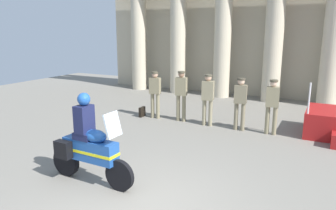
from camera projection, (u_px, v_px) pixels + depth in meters
The scene contains 9 objects.
ground_plane at pixel (129, 207), 5.81m from camera, with size 28.00×28.00×0.00m, color gray.
colonnade_backdrop at pixel (277, 28), 14.24m from camera, with size 17.84×1.64×6.00m.
officer_in_row_0 at pixel (155, 91), 11.51m from camera, with size 0.41×0.27×1.68m.
officer_in_row_1 at pixel (181, 92), 11.12m from camera, with size 0.41×0.27×1.75m.
officer_in_row_2 at pixel (208, 96), 10.58m from camera, with size 0.41×0.27×1.72m.
officer_in_row_3 at pixel (240, 100), 10.09m from camera, with size 0.41×0.27×1.67m.
officer_in_row_4 at pixel (272, 102), 9.68m from camera, with size 0.41×0.27×1.68m.
motorcycle_with_rider at pixel (88, 146), 6.63m from camera, with size 2.09×0.71×1.90m.
briefcase_on_ground at pixel (142, 112), 11.87m from camera, with size 0.10×0.32×0.36m, color black.
Camera 1 is at (3.03, -4.34, 3.11)m, focal length 34.58 mm.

